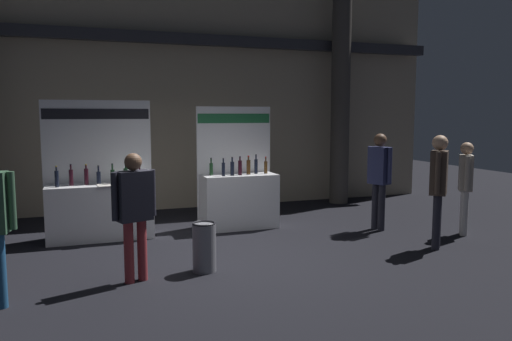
{
  "coord_description": "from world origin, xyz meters",
  "views": [
    {
      "loc": [
        -1.93,
        -6.83,
        2.13
      ],
      "look_at": [
        0.76,
        0.85,
        1.21
      ],
      "focal_mm": 34.44,
      "sensor_mm": 36.0,
      "label": 1
    }
  ],
  "objects_px": {
    "visitor_4": "(439,181)",
    "visitor_0": "(465,181)",
    "exhibitor_booth_0": "(100,205)",
    "visitor_3": "(379,172)",
    "visitor_2": "(134,205)",
    "trash_bin": "(204,247)",
    "exhibitor_booth_1": "(239,196)"
  },
  "relations": [
    {
      "from": "trash_bin",
      "to": "visitor_4",
      "type": "relative_size",
      "value": 0.37
    },
    {
      "from": "trash_bin",
      "to": "visitor_4",
      "type": "distance_m",
      "value": 3.86
    },
    {
      "from": "visitor_2",
      "to": "visitor_4",
      "type": "height_order",
      "value": "visitor_4"
    },
    {
      "from": "visitor_2",
      "to": "visitor_3",
      "type": "distance_m",
      "value": 4.78
    },
    {
      "from": "visitor_4",
      "to": "exhibitor_booth_1",
      "type": "bearing_deg",
      "value": 89.51
    },
    {
      "from": "exhibitor_booth_1",
      "to": "visitor_3",
      "type": "xyz_separation_m",
      "value": [
        2.39,
        -1.07,
        0.48
      ]
    },
    {
      "from": "trash_bin",
      "to": "visitor_4",
      "type": "xyz_separation_m",
      "value": [
        3.79,
        -0.09,
        0.76
      ]
    },
    {
      "from": "exhibitor_booth_1",
      "to": "visitor_4",
      "type": "xyz_separation_m",
      "value": [
        2.55,
        -2.48,
        0.49
      ]
    },
    {
      "from": "exhibitor_booth_0",
      "to": "trash_bin",
      "type": "distance_m",
      "value": 2.7
    },
    {
      "from": "trash_bin",
      "to": "visitor_4",
      "type": "bearing_deg",
      "value": -1.32
    },
    {
      "from": "exhibitor_booth_0",
      "to": "visitor_4",
      "type": "bearing_deg",
      "value": -25.85
    },
    {
      "from": "visitor_0",
      "to": "visitor_2",
      "type": "relative_size",
      "value": 1.0
    },
    {
      "from": "exhibitor_booth_1",
      "to": "visitor_0",
      "type": "height_order",
      "value": "exhibitor_booth_1"
    },
    {
      "from": "visitor_4",
      "to": "visitor_0",
      "type": "bearing_deg",
      "value": -17.63
    },
    {
      "from": "visitor_0",
      "to": "visitor_4",
      "type": "height_order",
      "value": "visitor_4"
    },
    {
      "from": "visitor_0",
      "to": "visitor_2",
      "type": "xyz_separation_m",
      "value": [
        -5.78,
        -0.62,
        0.02
      ]
    },
    {
      "from": "exhibitor_booth_1",
      "to": "visitor_3",
      "type": "bearing_deg",
      "value": -24.08
    },
    {
      "from": "visitor_0",
      "to": "exhibitor_booth_1",
      "type": "bearing_deg",
      "value": 99.12
    },
    {
      "from": "visitor_3",
      "to": "visitor_4",
      "type": "distance_m",
      "value": 1.42
    },
    {
      "from": "trash_bin",
      "to": "visitor_3",
      "type": "distance_m",
      "value": 3.93
    },
    {
      "from": "visitor_3",
      "to": "visitor_4",
      "type": "bearing_deg",
      "value": -12.7
    },
    {
      "from": "trash_bin",
      "to": "visitor_2",
      "type": "height_order",
      "value": "visitor_2"
    },
    {
      "from": "visitor_0",
      "to": "visitor_4",
      "type": "xyz_separation_m",
      "value": [
        -1.07,
        -0.58,
        0.13
      ]
    },
    {
      "from": "visitor_4",
      "to": "visitor_3",
      "type": "bearing_deg",
      "value": 50.23
    },
    {
      "from": "exhibitor_booth_0",
      "to": "visitor_2",
      "type": "distance_m",
      "value": 2.54
    },
    {
      "from": "exhibitor_booth_0",
      "to": "visitor_2",
      "type": "bearing_deg",
      "value": -81.98
    },
    {
      "from": "exhibitor_booth_0",
      "to": "visitor_3",
      "type": "height_order",
      "value": "exhibitor_booth_0"
    },
    {
      "from": "visitor_3",
      "to": "visitor_0",
      "type": "bearing_deg",
      "value": 36.87
    },
    {
      "from": "exhibitor_booth_0",
      "to": "visitor_2",
      "type": "xyz_separation_m",
      "value": [
        0.35,
        -2.48,
        0.4
      ]
    },
    {
      "from": "exhibitor_booth_1",
      "to": "visitor_2",
      "type": "distance_m",
      "value": 3.34
    },
    {
      "from": "trash_bin",
      "to": "exhibitor_booth_0",
      "type": "bearing_deg",
      "value": 118.36
    },
    {
      "from": "trash_bin",
      "to": "visitor_2",
      "type": "relative_size",
      "value": 0.41
    }
  ]
}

